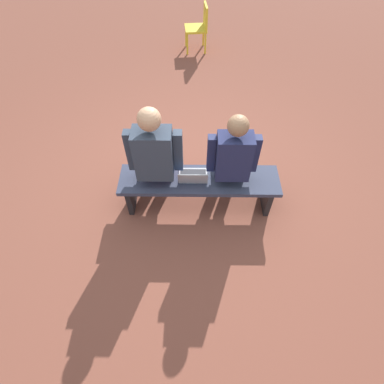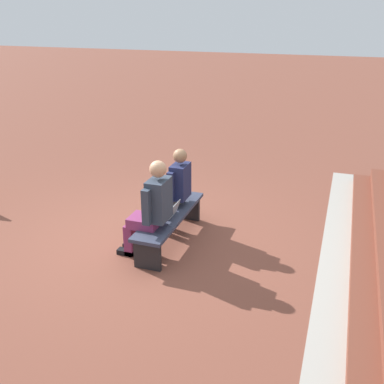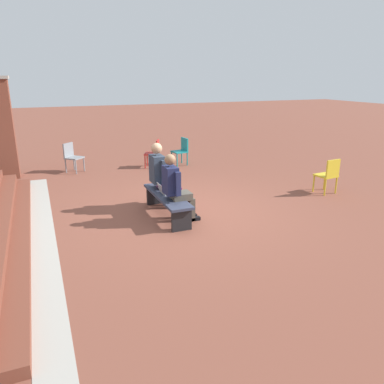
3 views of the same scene
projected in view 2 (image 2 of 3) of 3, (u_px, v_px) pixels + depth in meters
The scene contains 6 objects.
ground_plane at pixel (145, 239), 6.72m from camera, with size 60.00×60.00×0.00m, color brown.
concrete_strip at pixel (334, 269), 5.94m from camera, with size 7.82×0.40×0.01m, color #A8A399.
bench at pixel (170, 220), 6.51m from camera, with size 1.80×0.44×0.45m.
person_student at pixel (174, 188), 6.70m from camera, with size 0.53×0.67×1.33m.
person_adult at pixel (151, 207), 5.98m from camera, with size 0.58×0.73×1.40m.
laptop at pixel (169, 212), 6.39m from camera, with size 0.32×0.29×0.21m.
Camera 2 is at (5.39, 2.62, 3.20)m, focal length 42.00 mm.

